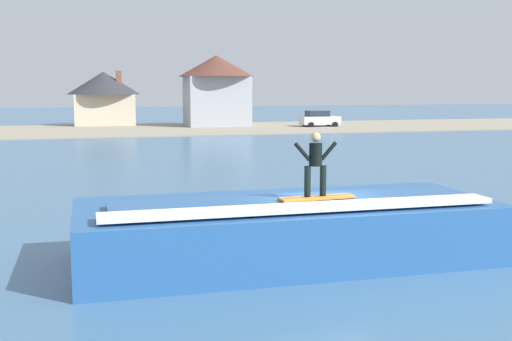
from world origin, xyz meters
name	(u,v)px	position (x,y,z in m)	size (l,w,h in m)	color
ground_plane	(322,262)	(0.00, 0.00, 0.00)	(260.00, 260.00, 0.00)	#3D6589
wave_crest	(287,230)	(-0.80, 0.44, 0.80)	(10.65, 4.31, 1.69)	#275995
surfboard	(317,198)	(-0.26, -0.24, 1.72)	(1.97, 0.60, 0.06)	orange
surfer	(316,161)	(-0.28, -0.17, 2.64)	(1.13, 0.32, 1.59)	black
shoreline_bank	(143,130)	(0.00, 51.70, 0.05)	(120.00, 19.43, 0.11)	gray
car_far_shore	(319,119)	(19.31, 51.11, 0.95)	(4.31, 2.22, 1.86)	silver
house_gabled_white	(216,86)	(8.60, 55.40, 4.57)	(8.49, 8.49, 7.97)	#9EA3AD
house_small_cottage	(104,95)	(-3.58, 60.41, 3.58)	(8.29, 8.29, 6.30)	beige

